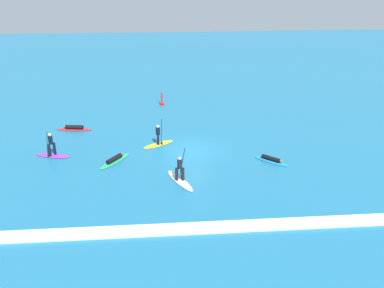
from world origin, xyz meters
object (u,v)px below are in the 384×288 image
(surfer_on_yellow_board, at_px, (158,139))
(surfer_on_purple_board, at_px, (52,150))
(surfer_on_green_board, at_px, (115,160))
(surfer_on_blue_board, at_px, (271,160))
(surfer_on_red_board, at_px, (74,128))
(marker_buoy, at_px, (162,102))
(surfer_on_white_board, at_px, (180,176))

(surfer_on_yellow_board, height_order, surfer_on_purple_board, surfer_on_yellow_board)
(surfer_on_yellow_board, xyz_separation_m, surfer_on_green_board, (-3.14, -2.74, -0.31))
(surfer_on_blue_board, xyz_separation_m, surfer_on_red_board, (-15.30, 7.37, 0.01))
(surfer_on_blue_board, bearing_deg, surfer_on_yellow_board, -162.18)
(surfer_on_yellow_board, height_order, surfer_on_green_board, surfer_on_yellow_board)
(surfer_on_yellow_board, xyz_separation_m, surfer_on_purple_board, (-7.82, -1.45, 0.02))
(surfer_on_red_board, xyz_separation_m, marker_buoy, (7.61, 6.26, 0.09))
(surfer_on_blue_board, distance_m, marker_buoy, 15.65)
(surfer_on_white_board, bearing_deg, surfer_on_green_board, 28.60)
(surfer_on_green_board, bearing_deg, surfer_on_purple_board, 109.75)
(surfer_on_green_board, bearing_deg, surfer_on_yellow_board, -13.74)
(surfer_on_blue_board, bearing_deg, surfer_on_red_board, -163.72)
(surfer_on_blue_board, distance_m, surfer_on_green_board, 11.27)
(surfer_on_green_board, bearing_deg, surfer_on_white_board, -90.85)
(surfer_on_green_board, distance_m, marker_buoy, 13.22)
(surfer_on_purple_board, bearing_deg, surfer_on_yellow_board, -152.86)
(marker_buoy, bearing_deg, surfer_on_white_board, -86.50)
(surfer_on_white_board, relative_size, marker_buoy, 2.25)
(marker_buoy, bearing_deg, surfer_on_yellow_board, -92.28)
(surfer_on_blue_board, height_order, surfer_on_green_board, surfer_on_green_board)
(surfer_on_green_board, bearing_deg, marker_buoy, 19.62)
(surfer_on_yellow_board, distance_m, surfer_on_purple_board, 7.95)
(marker_buoy, bearing_deg, surfer_on_blue_board, -60.56)
(surfer_on_white_board, bearing_deg, surfer_on_purple_board, 38.16)
(surfer_on_white_board, xyz_separation_m, marker_buoy, (-0.98, 16.03, -0.16))
(surfer_on_red_board, relative_size, surfer_on_green_board, 1.08)
(surfer_on_blue_board, distance_m, surfer_on_purple_board, 16.06)
(surfer_on_blue_board, height_order, surfer_on_red_board, surfer_on_red_board)
(surfer_on_yellow_board, bearing_deg, surfer_on_blue_board, -56.13)
(surfer_on_green_board, relative_size, surfer_on_purple_board, 1.04)
(surfer_on_blue_board, relative_size, surfer_on_green_board, 0.82)
(surfer_on_blue_board, xyz_separation_m, marker_buoy, (-7.69, 13.63, 0.10))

